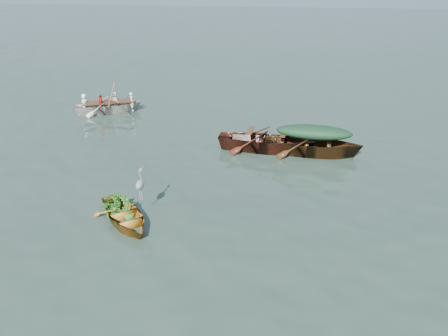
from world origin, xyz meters
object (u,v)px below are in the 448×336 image
object	(u,v)px
yellow_dinghy	(125,222)
heron	(140,189)
open_wooden_boat	(266,151)
rowed_boat	(110,113)
green_tarp_boat	(312,154)

from	to	relation	value
yellow_dinghy	heron	distance (m)	1.02
open_wooden_boat	heron	bearing A→B (deg)	153.38
rowed_boat	heron	distance (m)	10.19
open_wooden_boat	heron	distance (m)	6.28
yellow_dinghy	heron	world-z (taller)	heron
green_tarp_boat	yellow_dinghy	bearing A→B (deg)	140.24
yellow_dinghy	rowed_boat	world-z (taller)	rowed_boat
heron	rowed_boat	bearing A→B (deg)	75.92
open_wooden_boat	green_tarp_boat	bearing A→B (deg)	-89.31
open_wooden_boat	rowed_boat	distance (m)	8.62
rowed_boat	heron	size ratio (longest dim) A/B	4.78
yellow_dinghy	green_tarp_boat	xyz separation A→B (m)	(5.25, 5.69, 0.00)
green_tarp_boat	open_wooden_boat	xyz separation A→B (m)	(-1.74, 0.09, 0.00)
yellow_dinghy	green_tarp_boat	distance (m)	7.74
yellow_dinghy	open_wooden_boat	size ratio (longest dim) A/B	0.59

